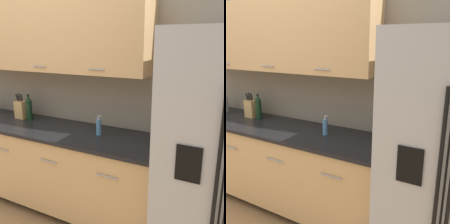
{
  "view_description": "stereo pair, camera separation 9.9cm",
  "coord_description": "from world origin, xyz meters",
  "views": [
    {
      "loc": [
        1.96,
        -1.06,
        1.76
      ],
      "look_at": [
        0.92,
        0.96,
        1.15
      ],
      "focal_mm": 42.0,
      "sensor_mm": 36.0,
      "label": 1
    },
    {
      "loc": [
        2.05,
        -1.01,
        1.76
      ],
      "look_at": [
        0.92,
        0.96,
        1.15
      ],
      "focal_mm": 42.0,
      "sensor_mm": 36.0,
      "label": 2
    }
  ],
  "objects": [
    {
      "name": "wall_back",
      "position": [
        0.03,
        1.25,
        1.44
      ],
      "size": [
        10.0,
        0.39,
        2.6
      ],
      "color": "gray",
      "rests_on": "ground_plane"
    },
    {
      "name": "counter_unit",
      "position": [
        0.11,
        0.96,
        0.46
      ],
      "size": [
        2.6,
        0.64,
        0.9
      ],
      "color": "black",
      "rests_on": "ground_plane"
    },
    {
      "name": "knife_block",
      "position": [
        -0.32,
        1.07,
        1.0
      ],
      "size": [
        0.13,
        0.11,
        0.29
      ],
      "color": "tan",
      "rests_on": "counter_unit"
    },
    {
      "name": "wine_bottle",
      "position": [
        -0.18,
        1.05,
        1.03
      ],
      "size": [
        0.07,
        0.07,
        0.29
      ],
      "color": "black",
      "rests_on": "counter_unit"
    },
    {
      "name": "soap_dispenser",
      "position": [
        0.77,
        0.98,
        0.98
      ],
      "size": [
        0.05,
        0.05,
        0.19
      ],
      "color": "#4C7FB2",
      "rests_on": "counter_unit"
    }
  ]
}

